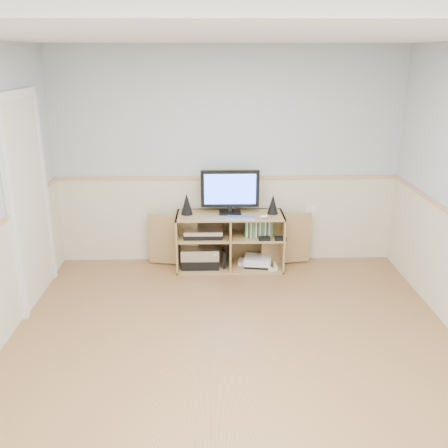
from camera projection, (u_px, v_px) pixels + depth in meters
The scene contains 11 objects.
room at pixel (228, 218), 3.75m from camera, with size 4.04×4.54×2.54m.
media_cabinet at pixel (230, 239), 5.85m from camera, with size 1.92×0.46×0.65m.
monitor at pixel (230, 190), 5.66m from camera, with size 0.66×0.18×0.50m.
speaker_left at pixel (187, 204), 5.67m from camera, with size 0.13×0.13×0.25m, color black.
speaker_right at pixel (273, 204), 5.69m from camera, with size 0.12×0.12×0.23m, color black.
keyboard at pixel (241, 218), 5.57m from camera, with size 0.33×0.13×0.01m, color silver.
mouse at pixel (264, 216), 5.57m from camera, with size 0.10×0.06×0.04m, color white.
av_components at pixel (202, 250), 5.83m from camera, with size 0.52×0.33×0.47m.
game_consoles at pixel (257, 261), 5.88m from camera, with size 0.46×0.31×0.11m.
game_cases at pixel (258, 228), 5.74m from camera, with size 0.32×0.14×0.19m, color #3F8C3F.
wall_outlet at pixel (310, 212), 5.97m from camera, with size 0.12×0.03×0.12m, color white.
Camera 1 is at (-0.17, -3.44, 2.38)m, focal length 40.00 mm.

